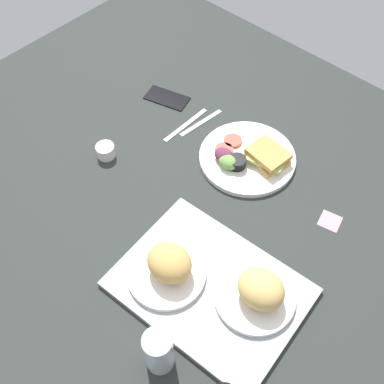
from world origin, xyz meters
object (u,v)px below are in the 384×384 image
at_px(serving_tray, 210,287).
at_px(cell_phone, 167,98).
at_px(espresso_cup, 106,151).
at_px(fork, 201,123).
at_px(drinking_glass, 159,351).
at_px(bread_plate_near, 259,292).
at_px(sticky_note, 330,221).
at_px(bread_plate_far, 168,267).
at_px(plate_with_salad, 247,157).
at_px(knife, 186,125).

relative_size(serving_tray, cell_phone, 3.13).
distance_m(espresso_cup, fork, 0.32).
bearing_deg(drinking_glass, fork, -55.16).
relative_size(bread_plate_near, drinking_glass, 1.47).
bearing_deg(drinking_glass, cell_phone, -46.72).
xyz_separation_m(espresso_cup, sticky_note, (-0.63, -0.26, -0.02)).
relative_size(bread_plate_far, plate_with_salad, 0.68).
bearing_deg(plate_with_salad, sticky_note, 177.04).
bearing_deg(cell_phone, bread_plate_far, 118.37).
relative_size(serving_tray, knife, 2.37).
bearing_deg(espresso_cup, knife, -109.58).
height_order(serving_tray, knife, serving_tray).
bearing_deg(bread_plate_far, knife, -51.59).
xyz_separation_m(serving_tray, knife, (0.43, -0.37, -0.01)).
relative_size(bread_plate_far, espresso_cup, 3.53).
bearing_deg(knife, sticky_note, 90.28).
relative_size(bread_plate_far, knife, 1.04).
height_order(serving_tray, plate_with_salad, plate_with_salad).
bearing_deg(espresso_cup, serving_tray, 167.18).
height_order(drinking_glass, knife, drinking_glass).
bearing_deg(sticky_note, bread_plate_near, 88.89).
height_order(bread_plate_near, espresso_cup, bread_plate_near).
height_order(fork, cell_phone, cell_phone).
bearing_deg(bread_plate_near, bread_plate_far, 25.46).
distance_m(bread_plate_far, knife, 0.54).
bearing_deg(cell_phone, serving_tray, 126.60).
distance_m(cell_phone, sticky_note, 0.67).
distance_m(knife, cell_phone, 0.14).
relative_size(bread_plate_near, cell_phone, 1.38).
bearing_deg(cell_phone, drinking_glass, 116.90).
bearing_deg(plate_with_salad, fork, -6.66).
height_order(serving_tray, sticky_note, serving_tray).
distance_m(drinking_glass, espresso_cup, 0.65).
bearing_deg(serving_tray, fork, -46.05).
xyz_separation_m(bread_plate_near, espresso_cup, (0.63, -0.07, -0.03)).
bearing_deg(serving_tray, bread_plate_near, -153.23).
relative_size(serving_tray, bread_plate_near, 2.27).
relative_size(bread_plate_far, cell_phone, 1.37).
distance_m(serving_tray, cell_phone, 0.70).
xyz_separation_m(plate_with_salad, cell_phone, (0.37, -0.03, -0.01)).
distance_m(drinking_glass, fork, 0.76).
height_order(bread_plate_near, drinking_glass, drinking_glass).
relative_size(serving_tray, drinking_glass, 3.34).
xyz_separation_m(bread_plate_far, drinking_glass, (-0.13, 0.16, 0.01)).
bearing_deg(sticky_note, knife, 0.02).
bearing_deg(fork, cell_phone, -86.24).
height_order(bread_plate_near, sticky_note, bread_plate_near).
xyz_separation_m(bread_plate_near, plate_with_salad, (0.30, -0.34, -0.04)).
bearing_deg(plate_with_salad, knife, 3.84).
xyz_separation_m(bread_plate_far, espresso_cup, (0.42, -0.16, -0.03)).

